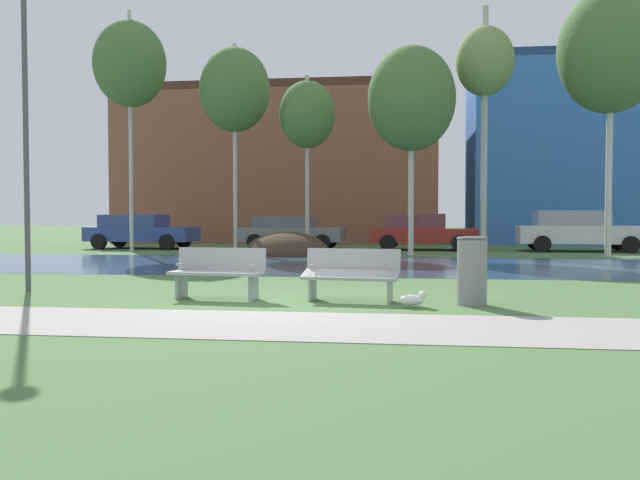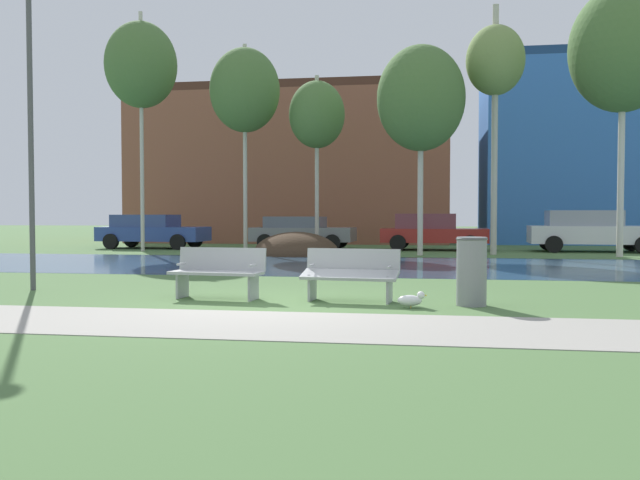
{
  "view_description": "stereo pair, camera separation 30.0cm",
  "coord_description": "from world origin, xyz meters",
  "views": [
    {
      "loc": [
        2.11,
        -10.52,
        1.45
      ],
      "look_at": [
        0.59,
        0.99,
        1.01
      ],
      "focal_mm": 38.1,
      "sensor_mm": 36.0,
      "label": 1
    },
    {
      "loc": [
        2.41,
        -10.48,
        1.45
      ],
      "look_at": [
        0.59,
        0.99,
        1.01
      ],
      "focal_mm": 38.1,
      "sensor_mm": 36.0,
      "label": 2
    }
  ],
  "objects": [
    {
      "name": "birch_center_left",
      "position": [
        -1.76,
        15.06,
        5.2
      ],
      "size": [
        2.12,
        2.12,
        6.7
      ],
      "color": "#BCB7A8",
      "rests_on": "ground"
    },
    {
      "name": "parked_van_nearest_blue",
      "position": [
        -9.13,
        16.72,
        0.76
      ],
      "size": [
        4.55,
        2.19,
        1.43
      ],
      "color": "#2D4793",
      "rests_on": "ground"
    },
    {
      "name": "parked_wagon_fourth_white",
      "position": [
        8.61,
        16.88,
        0.83
      ],
      "size": [
        4.84,
        2.24,
        1.59
      ],
      "color": "silver",
      "rests_on": "ground"
    },
    {
      "name": "streetlamp",
      "position": [
        -5.03,
        1.41,
        3.87
      ],
      "size": [
        0.32,
        0.32,
        5.88
      ],
      "color": "#4C4C51",
      "rests_on": "ground"
    },
    {
      "name": "birch_center_right",
      "position": [
        4.76,
        14.5,
        6.82
      ],
      "size": [
        2.07,
        2.07,
        8.87
      ],
      "color": "#BCB7A8",
      "rests_on": "ground"
    },
    {
      "name": "river_band",
      "position": [
        0.0,
        8.61,
        0.0
      ],
      "size": [
        80.0,
        7.45,
        0.01
      ],
      "primitive_type": "cube",
      "color": "#33516B",
      "rests_on": "ground"
    },
    {
      "name": "birch_left",
      "position": [
        -4.53,
        14.91,
        6.18
      ],
      "size": [
        2.68,
        2.68,
        7.95
      ],
      "color": "beige",
      "rests_on": "ground"
    },
    {
      "name": "bench_left",
      "position": [
        -1.14,
        0.71,
        0.47
      ],
      "size": [
        1.65,
        0.72,
        0.87
      ],
      "color": "#9EA0A3",
      "rests_on": "ground"
    },
    {
      "name": "birch_right",
      "position": [
        8.86,
        13.8,
        6.98
      ],
      "size": [
        3.53,
        3.53,
        9.12
      ],
      "color": "beige",
      "rests_on": "ground"
    },
    {
      "name": "birch_center",
      "position": [
        2.16,
        13.61,
        5.48
      ],
      "size": [
        3.07,
        3.07,
        7.34
      ],
      "color": "beige",
      "rests_on": "ground"
    },
    {
      "name": "birch_far_left",
      "position": [
        -8.62,
        14.66,
        7.23
      ],
      "size": [
        2.78,
        2.78,
        9.29
      ],
      "color": "beige",
      "rests_on": "ground"
    },
    {
      "name": "bench_right",
      "position": [
        1.15,
        0.71,
        0.47
      ],
      "size": [
        1.65,
        0.72,
        0.87
      ],
      "color": "#9EA0A3",
      "rests_on": "ground"
    },
    {
      "name": "parked_sedan_second_grey",
      "position": [
        -2.8,
        17.38,
        0.73
      ],
      "size": [
        4.32,
        2.22,
        1.35
      ],
      "color": "slate",
      "rests_on": "ground"
    },
    {
      "name": "seagull",
      "position": [
        2.17,
        0.02,
        0.13
      ],
      "size": [
        0.46,
        0.17,
        0.27
      ],
      "color": "white",
      "rests_on": "ground"
    },
    {
      "name": "parked_hatch_third_red",
      "position": [
        2.58,
        17.15,
        0.77
      ],
      "size": [
        4.29,
        2.17,
        1.47
      ],
      "color": "maroon",
      "rests_on": "ground"
    },
    {
      "name": "building_brick_low",
      "position": [
        -4.64,
        26.19,
        3.96
      ],
      "size": [
        16.14,
        9.31,
        7.93
      ],
      "color": "brown",
      "rests_on": "ground"
    },
    {
      "name": "building_blue_store",
      "position": [
        12.23,
        25.25,
        4.61
      ],
      "size": [
        14.09,
        6.12,
        9.22
      ],
      "color": "#3870C6",
      "rests_on": "ground"
    },
    {
      "name": "paved_path_strip",
      "position": [
        0.0,
        -1.85,
        0.01
      ],
      "size": [
        60.0,
        2.28,
        0.01
      ],
      "primitive_type": "cube",
      "color": "#9E998E",
      "rests_on": "ground"
    },
    {
      "name": "ground_plane",
      "position": [
        0.0,
        10.0,
        0.0
      ],
      "size": [
        120.0,
        120.0,
        0.0
      ],
      "primitive_type": "plane",
      "color": "#4C703D"
    },
    {
      "name": "trash_bin",
      "position": [
        3.11,
        0.49,
        0.56
      ],
      "size": [
        0.5,
        0.5,
        1.09
      ],
      "color": "gray",
      "rests_on": "ground"
    },
    {
      "name": "soil_mound",
      "position": [
        -2.25,
        13.43,
        0.0
      ],
      "size": [
        3.11,
        3.2,
        1.63
      ],
      "primitive_type": "ellipsoid",
      "color": "#423021",
      "rests_on": "ground"
    }
  ]
}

